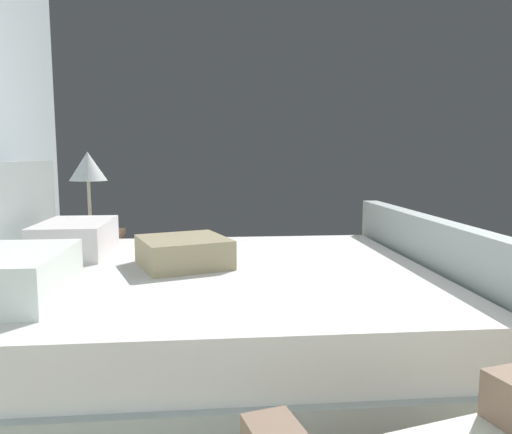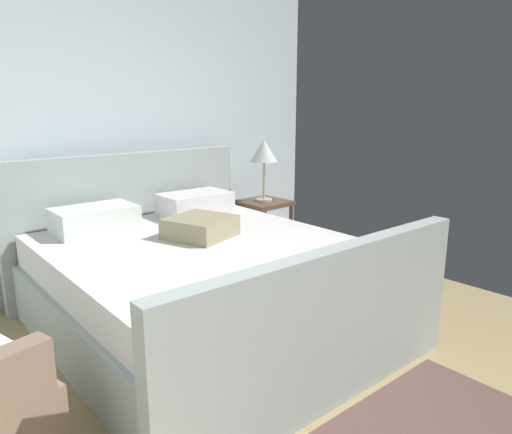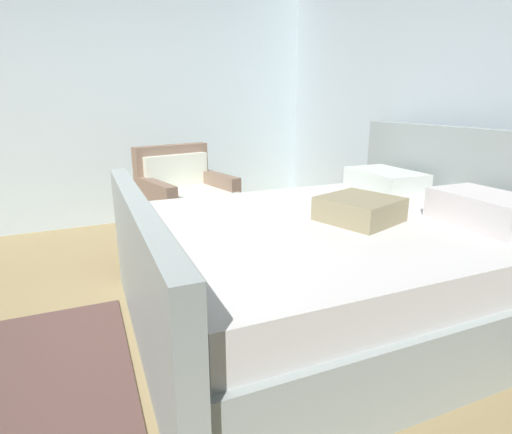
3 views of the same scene
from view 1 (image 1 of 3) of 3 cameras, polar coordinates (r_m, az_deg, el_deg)
bed at (r=2.43m, az=-5.70°, el=-12.39°), size 2.09×2.36×1.13m
nightstand_right at (r=3.76m, az=-18.74°, el=-4.76°), size 0.44×0.44×0.60m
table_lamp_right at (r=3.68m, az=-19.16°, el=5.35°), size 0.26×0.26×0.59m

